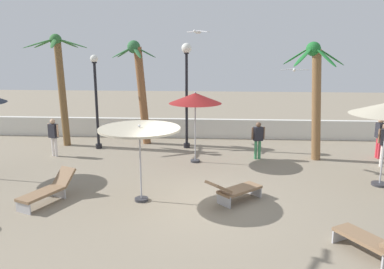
{
  "coord_description": "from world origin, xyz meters",
  "views": [
    {
      "loc": [
        0.88,
        -10.81,
        4.57
      ],
      "look_at": [
        0.0,
        2.91,
        1.4
      ],
      "focal_mm": 36.77,
      "sensor_mm": 36.0,
      "label": 1
    }
  ],
  "objects": [
    {
      "name": "ground_plane",
      "position": [
        0.0,
        0.0,
        0.0
      ],
      "size": [
        56.0,
        56.0,
        0.0
      ],
      "primitive_type": "plane",
      "color": "gray"
    },
    {
      "name": "boundary_wall",
      "position": [
        0.0,
        8.31,
        0.47
      ],
      "size": [
        25.2,
        0.3,
        0.95
      ],
      "primitive_type": "cube",
      "color": "silver",
      "rests_on": "ground_plane"
    },
    {
      "name": "patio_umbrella_1",
      "position": [
        0.05,
        4.14,
        2.53
      ],
      "size": [
        2.04,
        2.04,
        2.8
      ],
      "color": "#333338",
      "rests_on": "ground_plane"
    },
    {
      "name": "patio_umbrella_2",
      "position": [
        -1.33,
        0.08,
        2.1
      ],
      "size": [
        2.37,
        2.37,
        2.32
      ],
      "color": "#333338",
      "rests_on": "ground_plane"
    },
    {
      "name": "palm_tree_0",
      "position": [
        4.71,
        4.81,
        2.87
      ],
      "size": [
        2.33,
        2.33,
        4.67
      ],
      "color": "brown",
      "rests_on": "ground_plane"
    },
    {
      "name": "palm_tree_1",
      "position": [
        -2.66,
        7.01,
        2.89
      ],
      "size": [
        1.98,
        1.96,
        4.75
      ],
      "color": "brown",
      "rests_on": "ground_plane"
    },
    {
      "name": "palm_tree_2",
      "position": [
        -6.12,
        6.41,
        3.1
      ],
      "size": [
        2.73,
        2.74,
        5.01
      ],
      "color": "brown",
      "rests_on": "ground_plane"
    },
    {
      "name": "lamp_post_0",
      "position": [
        -4.39,
        5.95,
        2.39
      ],
      "size": [
        0.33,
        0.33,
        4.13
      ],
      "color": "black",
      "rests_on": "ground_plane"
    },
    {
      "name": "lamp_post_1",
      "position": [
        -0.46,
        6.32,
        3.11
      ],
      "size": [
        0.43,
        0.43,
        4.62
      ],
      "color": "black",
      "rests_on": "ground_plane"
    },
    {
      "name": "lounge_chair_0",
      "position": [
        1.42,
        0.12,
        0.4
      ],
      "size": [
        1.75,
        1.66,
        0.83
      ],
      "color": "#B7B7BC",
      "rests_on": "ground_plane"
    },
    {
      "name": "lounge_chair_1",
      "position": [
        -4.06,
        -0.2,
        0.39
      ],
      "size": [
        1.25,
        1.95,
        0.84
      ],
      "color": "#B7B7BC",
      "rests_on": "ground_plane"
    },
    {
      "name": "lounge_chair_2",
      "position": [
        4.33,
        -2.78,
        0.4
      ],
      "size": [
        1.45,
        1.86,
        0.82
      ],
      "color": "#B7B7BC",
      "rests_on": "ground_plane"
    },
    {
      "name": "guest_1",
      "position": [
        2.55,
        4.73,
        0.92
      ],
      "size": [
        0.54,
        0.32,
        1.53
      ],
      "color": "#3F8C59",
      "rests_on": "ground_plane"
    },
    {
      "name": "guest_2",
      "position": [
        7.48,
        5.15,
        1.03
      ],
      "size": [
        0.28,
        0.56,
        1.7
      ],
      "color": "#D8333F",
      "rests_on": "ground_plane"
    },
    {
      "name": "guest_3",
      "position": [
        -5.84,
        4.57,
        0.95
      ],
      "size": [
        0.52,
        0.36,
        1.59
      ],
      "color": "silver",
      "rests_on": "ground_plane"
    },
    {
      "name": "seagull_1",
      "position": [
        0.14,
        4.0,
        5.01
      ],
      "size": [
        0.88,
        0.95,
        0.14
      ],
      "color": "white"
    },
    {
      "name": "seagull_2",
      "position": [
        3.8,
        4.55,
        3.61
      ],
      "size": [
        1.09,
        0.39,
        0.14
      ],
      "color": "white"
    }
  ]
}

